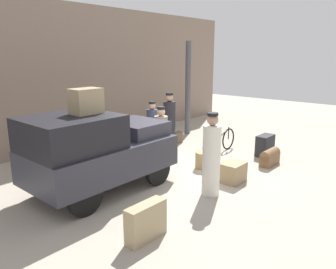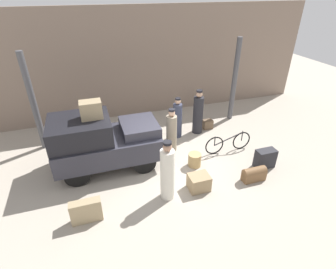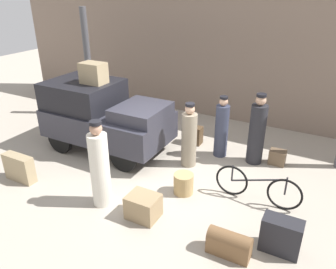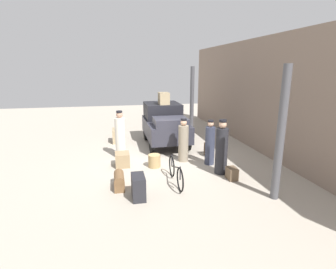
% 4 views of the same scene
% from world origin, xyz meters
% --- Properties ---
extents(ground_plane, '(30.00, 30.00, 0.00)m').
position_xyz_m(ground_plane, '(0.00, 0.00, 0.00)').
color(ground_plane, '#A89E8E').
extents(station_building_facade, '(16.00, 0.15, 4.50)m').
position_xyz_m(station_building_facade, '(0.00, 4.08, 2.25)').
color(station_building_facade, gray).
rests_on(station_building_facade, ground).
extents(canopy_pillar_left, '(0.21, 0.21, 3.42)m').
position_xyz_m(canopy_pillar_left, '(-3.82, 2.31, 1.71)').
color(canopy_pillar_left, '#4C4C51').
rests_on(canopy_pillar_left, ground).
extents(canopy_pillar_right, '(0.21, 0.21, 3.42)m').
position_xyz_m(canopy_pillar_right, '(3.75, 2.31, 1.71)').
color(canopy_pillar_right, '#4C4C51').
rests_on(canopy_pillar_right, ground).
extents(truck, '(3.22, 1.69, 1.77)m').
position_xyz_m(truck, '(-1.85, 0.47, 0.96)').
color(truck, black).
rests_on(truck, ground).
extents(bicycle, '(1.74, 0.04, 0.72)m').
position_xyz_m(bicycle, '(2.34, -0.01, 0.35)').
color(bicycle, black).
rests_on(bicycle, ground).
extents(wicker_basket, '(0.42, 0.42, 0.44)m').
position_xyz_m(wicker_basket, '(0.90, -0.42, 0.22)').
color(wicker_basket, tan).
rests_on(wicker_basket, ground).
extents(conductor_in_dark_uniform, '(0.39, 0.39, 1.76)m').
position_xyz_m(conductor_in_dark_uniform, '(1.87, 1.59, 0.81)').
color(conductor_in_dark_uniform, '#232328').
rests_on(conductor_in_dark_uniform, ground).
extents(porter_with_bicycle, '(0.37, 0.37, 1.58)m').
position_xyz_m(porter_with_bicycle, '(0.49, 0.71, 0.72)').
color(porter_with_bicycle, gray).
rests_on(porter_with_bicycle, ground).
extents(porter_standing_middle, '(0.38, 0.38, 1.80)m').
position_xyz_m(porter_standing_middle, '(-0.38, -1.51, 0.82)').
color(porter_standing_middle, silver).
rests_on(porter_standing_middle, ground).
extents(porter_carrying_trunk, '(0.34, 0.34, 1.59)m').
position_xyz_m(porter_carrying_trunk, '(1.01, 1.53, 0.73)').
color(porter_carrying_trunk, '#33384C').
rests_on(porter_carrying_trunk, ground).
extents(suitcase_black_upright, '(0.59, 0.48, 0.47)m').
position_xyz_m(suitcase_black_upright, '(0.58, -1.50, 0.23)').
color(suitcase_black_upright, '#937A56').
rests_on(suitcase_black_upright, ground).
extents(trunk_barrel_dark, '(0.71, 0.29, 0.45)m').
position_xyz_m(trunk_barrel_dark, '(2.31, -1.65, 0.22)').
color(trunk_barrel_dark, brown).
rests_on(trunk_barrel_dark, ground).
extents(suitcase_tan_flat, '(0.76, 0.24, 0.62)m').
position_xyz_m(suitcase_tan_flat, '(-2.54, -1.71, 0.31)').
color(suitcase_tan_flat, '#9E8966').
rests_on(suitcase_tan_flat, ground).
extents(suitcase_small_leather, '(0.39, 0.28, 0.37)m').
position_xyz_m(suitcase_small_leather, '(2.40, 1.74, 0.19)').
color(suitcase_small_leather, brown).
rests_on(suitcase_small_leather, ground).
extents(trunk_umber_medium, '(0.42, 0.29, 0.50)m').
position_xyz_m(trunk_umber_medium, '(0.15, 1.84, 0.25)').
color(trunk_umber_medium, '#4C3823').
rests_on(trunk_umber_medium, ground).
extents(trunk_large_brown, '(0.64, 0.34, 0.62)m').
position_xyz_m(trunk_large_brown, '(3.03, -1.17, 0.31)').
color(trunk_large_brown, '#232328').
rests_on(trunk_large_brown, ground).
extents(trunk_on_truck_roof, '(0.61, 0.43, 0.52)m').
position_xyz_m(trunk_on_truck_roof, '(-2.04, 0.47, 2.03)').
color(trunk_on_truck_roof, '#9E8966').
rests_on(trunk_on_truck_roof, truck).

